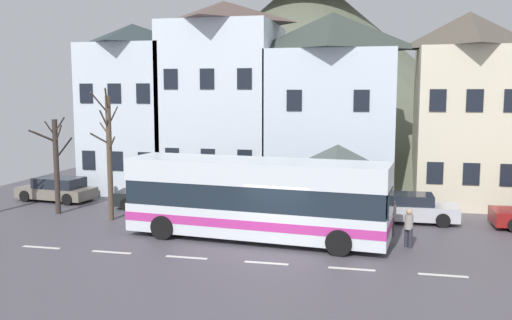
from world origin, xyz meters
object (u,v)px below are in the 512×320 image
(parked_car_03, at_px, (406,208))
(bare_tree_01, at_px, (56,163))
(townhouse_03, at_px, (466,109))
(bare_tree_00, at_px, (109,154))
(hilltop_castle, at_px, (307,61))
(transit_bus, at_px, (256,200))
(bus_shelter, at_px, (338,159))
(pedestrian_00, at_px, (392,215))
(public_bench, at_px, (311,202))
(townhouse_00, at_px, (134,108))
(parked_car_02, at_px, (57,189))
(townhouse_01, at_px, (224,98))
(pedestrian_01, at_px, (409,226))
(townhouse_02, at_px, (332,107))
(parked_car_01, at_px, (157,195))

(parked_car_03, height_order, bare_tree_01, bare_tree_01)
(townhouse_03, distance_m, bare_tree_00, 18.79)
(hilltop_castle, bearing_deg, transit_bus, -86.57)
(bus_shelter, bearing_deg, pedestrian_00, -34.03)
(bus_shelter, distance_m, bare_tree_00, 10.63)
(public_bench, bearing_deg, townhouse_00, 161.35)
(public_bench, bearing_deg, townhouse_03, 28.10)
(parked_car_02, bearing_deg, parked_car_03, -176.23)
(townhouse_01, bearing_deg, pedestrian_00, -40.98)
(pedestrian_01, distance_m, bare_tree_01, 17.03)
(hilltop_castle, distance_m, public_bench, 22.87)
(townhouse_02, distance_m, transit_bus, 10.57)
(hilltop_castle, distance_m, pedestrian_01, 28.99)
(pedestrian_01, distance_m, public_bench, 7.32)
(parked_car_02, relative_size, public_bench, 3.05)
(pedestrian_00, bearing_deg, hilltop_castle, 105.80)
(townhouse_02, relative_size, parked_car_03, 2.28)
(townhouse_02, height_order, pedestrian_00, townhouse_02)
(townhouse_00, xyz_separation_m, bare_tree_00, (2.33, -7.83, -1.90))
(townhouse_03, relative_size, bus_shelter, 2.80)
(townhouse_02, bearing_deg, pedestrian_01, -67.66)
(public_bench, height_order, bare_tree_01, bare_tree_01)
(townhouse_02, height_order, parked_car_02, townhouse_02)
(pedestrian_00, bearing_deg, pedestrian_01, -71.46)
(hilltop_castle, xyz_separation_m, parked_car_01, (-4.85, -21.99, -8.00))
(bus_shelter, xyz_separation_m, pedestrian_01, (3.06, -3.44, -2.16))
(townhouse_02, height_order, bus_shelter, townhouse_02)
(parked_car_02, bearing_deg, parked_car_01, -177.92)
(townhouse_01, bearing_deg, bare_tree_01, -128.81)
(townhouse_00, relative_size, pedestrian_01, 6.53)
(townhouse_03, bearing_deg, townhouse_00, -178.97)
(hilltop_castle, distance_m, parked_car_01, 23.90)
(townhouse_02, xyz_separation_m, pedestrian_00, (3.32, -7.76, -4.32))
(townhouse_00, bearing_deg, parked_car_01, -54.52)
(parked_car_01, relative_size, pedestrian_00, 2.77)
(bus_shelter, relative_size, pedestrian_01, 2.37)
(hilltop_castle, relative_size, pedestrian_00, 25.08)
(hilltop_castle, relative_size, parked_car_02, 8.69)
(transit_bus, xyz_separation_m, parked_car_02, (-12.60, 5.51, -1.02))
(parked_car_02, bearing_deg, townhouse_03, -161.79)
(townhouse_01, xyz_separation_m, public_bench, (5.86, -4.58, -5.20))
(parked_car_03, relative_size, bare_tree_00, 0.73)
(townhouse_01, height_order, parked_car_01, townhouse_01)
(townhouse_03, xyz_separation_m, pedestrian_01, (-3.25, -9.88, -4.27))
(pedestrian_01, bearing_deg, public_bench, 128.54)
(townhouse_00, relative_size, pedestrian_00, 6.57)
(transit_bus, distance_m, bare_tree_00, 7.86)
(townhouse_02, bearing_deg, transit_bus, -102.45)
(townhouse_00, height_order, parked_car_03, townhouse_00)
(transit_bus, height_order, bus_shelter, bus_shelter)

